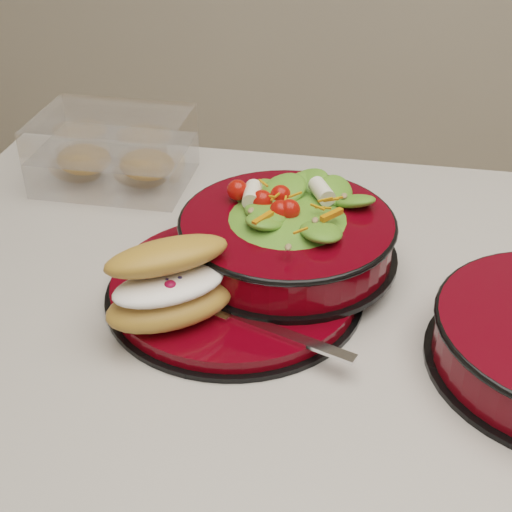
% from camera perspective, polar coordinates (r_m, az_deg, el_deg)
% --- Properties ---
extents(dinner_plate, '(0.28, 0.28, 0.02)m').
position_cam_1_polar(dinner_plate, '(0.78, -1.67, -2.52)').
color(dinner_plate, black).
rests_on(dinner_plate, island_counter).
extents(salad_bowl, '(0.25, 0.25, 0.10)m').
position_cam_1_polar(salad_bowl, '(0.79, 2.51, 2.25)').
color(salad_bowl, black).
rests_on(salad_bowl, dinner_plate).
extents(croissant, '(0.15, 0.15, 0.08)m').
position_cam_1_polar(croissant, '(0.70, -6.85, -2.24)').
color(croissant, '#BD7C39').
rests_on(croissant, dinner_plate).
extents(fork, '(0.17, 0.08, 0.00)m').
position_cam_1_polar(fork, '(0.70, 0.81, -5.71)').
color(fork, silver).
rests_on(fork, dinner_plate).
extents(pastry_box, '(0.20, 0.15, 0.09)m').
position_cam_1_polar(pastry_box, '(1.01, -11.30, 8.21)').
color(pastry_box, white).
rests_on(pastry_box, island_counter).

